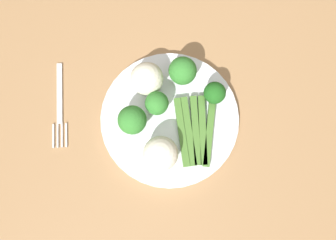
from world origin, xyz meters
The scene contains 11 objects.
ground_plane centered at (0.00, 0.00, -0.01)m, with size 6.00×6.00×0.02m, color gray.
dining_table centered at (0.00, 0.00, 0.66)m, with size 1.15×0.94×0.77m.
plate centered at (-0.03, 0.00, 0.78)m, with size 0.26×0.26×0.01m, color white.
asparagus_bundle centered at (-0.07, 0.03, 0.79)m, with size 0.08×0.13×0.01m.
broccoli_left centered at (-0.11, -0.02, 0.82)m, with size 0.04×0.04×0.05m.
broccoli_front centered at (0.04, 0.00, 0.82)m, with size 0.05×0.05×0.06m.
broccoli_front_left centered at (-0.01, -0.02, 0.82)m, with size 0.04×0.04×0.05m.
broccoli_outer_edge centered at (-0.07, -0.07, 0.82)m, with size 0.05×0.05×0.06m.
cauliflower_mid centered at (0.00, -0.07, 0.82)m, with size 0.06×0.06×0.06m, color silver.
cauliflower_back centered at (0.00, 0.07, 0.82)m, with size 0.06×0.06×0.06m, color white.
fork centered at (0.17, -0.06, 0.78)m, with size 0.04×0.17×0.00m.
Camera 1 is at (-0.00, 0.13, 1.39)m, focal length 35.92 mm.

